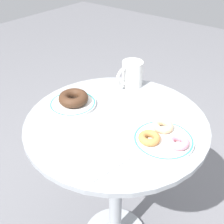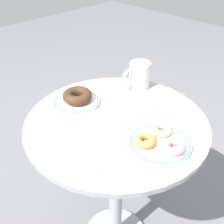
# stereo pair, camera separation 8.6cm
# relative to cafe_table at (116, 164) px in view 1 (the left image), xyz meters

# --- Properties ---
(cafe_table) EXTENTS (0.62, 0.62, 0.71)m
(cafe_table) POSITION_rel_cafe_table_xyz_m (0.00, 0.00, 0.00)
(cafe_table) COLOR #999EA3
(cafe_table) RESTS_ON ground
(plate_left) EXTENTS (0.17, 0.17, 0.01)m
(plate_left) POSITION_rel_cafe_table_xyz_m (-0.18, -0.03, 0.22)
(plate_left) COLOR white
(plate_left) RESTS_ON cafe_table
(plate_right) EXTENTS (0.19, 0.19, 0.01)m
(plate_right) POSITION_rel_cafe_table_xyz_m (0.18, 0.00, 0.22)
(plate_right) COLOR white
(plate_right) RESTS_ON cafe_table
(donut_chocolate) EXTENTS (0.12, 0.12, 0.04)m
(donut_chocolate) POSITION_rel_cafe_table_xyz_m (-0.18, -0.02, 0.24)
(donut_chocolate) COLOR #422819
(donut_chocolate) RESTS_ON plate_left
(donut_pink_frosted) EXTENTS (0.09, 0.09, 0.02)m
(donut_pink_frosted) POSITION_rel_cafe_table_xyz_m (0.23, 0.00, 0.23)
(donut_pink_frosted) COLOR pink
(donut_pink_frosted) RESTS_ON plate_right
(donut_glazed) EXTENTS (0.07, 0.07, 0.02)m
(donut_glazed) POSITION_rel_cafe_table_xyz_m (0.16, 0.04, 0.23)
(donut_glazed) COLOR #E0B789
(donut_glazed) RESTS_ON plate_right
(donut_old_fashioned) EXTENTS (0.09, 0.09, 0.02)m
(donut_old_fashioned) POSITION_rel_cafe_table_xyz_m (0.15, -0.04, 0.23)
(donut_old_fashioned) COLOR #BC7F42
(donut_old_fashioned) RESTS_ON plate_right
(paper_napkin) EXTENTS (0.16, 0.16, 0.01)m
(paper_napkin) POSITION_rel_cafe_table_xyz_m (0.07, -0.18, 0.21)
(paper_napkin) COLOR white
(paper_napkin) RESTS_ON cafe_table
(coffee_mug) EXTENTS (0.08, 0.13, 0.10)m
(coffee_mug) POSITION_rel_cafe_table_xyz_m (-0.10, 0.23, 0.26)
(coffee_mug) COLOR white
(coffee_mug) RESTS_ON cafe_table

